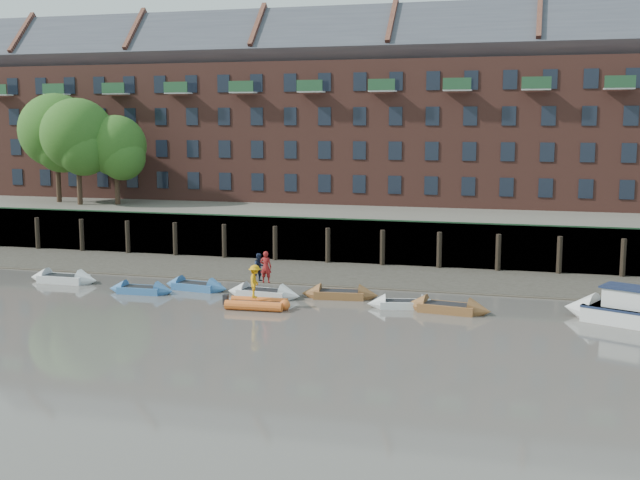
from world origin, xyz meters
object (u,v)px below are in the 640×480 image
at_px(person_rower_b, 259,267).
at_px(rowboat_1, 141,290).
at_px(motor_launch, 614,310).
at_px(rowboat_2, 196,286).
at_px(rowboat_3, 263,293).
at_px(rowboat_6, 447,308).
at_px(person_rower_a, 266,267).
at_px(rib_tender, 259,304).
at_px(rowboat_5, 403,304).
at_px(rowboat_4, 340,294).
at_px(rowboat_0, 63,279).
at_px(person_rib_crew, 255,281).

bearing_deg(person_rower_b, rowboat_1, 142.86).
relative_size(motor_launch, person_rower_b, 3.74).
distance_m(rowboat_2, person_rower_b, 4.71).
relative_size(rowboat_3, person_rower_b, 2.80).
bearing_deg(rowboat_6, person_rower_a, -176.95).
bearing_deg(rib_tender, rowboat_2, 142.79).
relative_size(rowboat_2, person_rower_a, 2.39).
bearing_deg(rowboat_3, rowboat_6, 0.42).
xyz_separation_m(rowboat_6, person_rower_a, (-10.59, 0.82, 1.58)).
distance_m(rowboat_1, rib_tender, 8.36).
distance_m(rowboat_5, rowboat_6, 2.49).
height_order(rowboat_5, person_rower_b, person_rower_b).
distance_m(rowboat_1, motor_launch, 26.64).
bearing_deg(rowboat_4, rib_tender, -140.98).
bearing_deg(person_rower_b, rowboat_2, 124.86).
bearing_deg(person_rower_a, rowboat_2, -14.43).
distance_m(rowboat_2, rowboat_3, 4.77).
distance_m(rowboat_2, person_rower_a, 5.21).
bearing_deg(rowboat_1, person_rower_b, 6.01).
bearing_deg(rowboat_0, rowboat_4, 0.63).
distance_m(rowboat_6, person_rower_b, 11.20).
height_order(rowboat_0, rowboat_5, rowboat_0).
distance_m(rowboat_1, rowboat_4, 11.92).
distance_m(rowboat_2, rowboat_5, 13.07).
xyz_separation_m(rowboat_6, rib_tender, (-10.06, -1.87, 0.02)).
relative_size(rowboat_1, rowboat_5, 1.00).
relative_size(rowboat_4, person_rower_a, 2.49).
relative_size(rib_tender, person_rib_crew, 1.93).
xyz_separation_m(rowboat_4, person_rib_crew, (-3.89, -3.61, 1.26)).
xyz_separation_m(rowboat_1, person_rib_crew, (7.89, -1.78, 1.28)).
height_order(rowboat_0, person_rower_b, person_rower_b).
height_order(rowboat_5, person_rower_a, person_rower_a).
relative_size(rowboat_1, rowboat_6, 0.85).
xyz_separation_m(rowboat_6, motor_launch, (8.43, 0.16, 0.39)).
relative_size(rowboat_6, person_rower_b, 2.89).
bearing_deg(person_rib_crew, rowboat_3, -1.97).
bearing_deg(rowboat_3, person_rower_b, 154.48).
height_order(person_rower_a, person_rower_b, person_rower_a).
bearing_deg(person_rib_crew, rib_tender, -119.97).
height_order(rowboat_3, rowboat_4, rowboat_3).
height_order(rowboat_6, rib_tender, rowboat_6).
bearing_deg(person_rower_b, rowboat_5, -49.49).
xyz_separation_m(rowboat_1, rowboat_5, (15.75, 0.42, -0.00)).
distance_m(rowboat_0, rowboat_5, 22.10).
bearing_deg(rowboat_6, rib_tender, -161.99).
bearing_deg(person_rower_a, person_rower_b, -27.68).
xyz_separation_m(rowboat_4, person_rower_b, (-4.64, -0.79, 1.50)).
bearing_deg(rowboat_2, rowboat_0, -171.05).
xyz_separation_m(rowboat_3, person_rower_a, (0.18, -0.05, 1.59)).
bearing_deg(rowboat_0, rowboat_5, -3.15).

